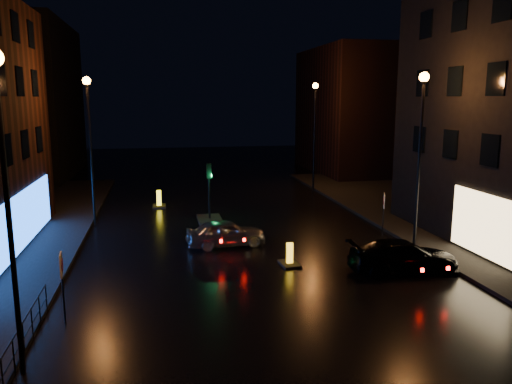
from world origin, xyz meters
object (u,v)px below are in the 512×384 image
at_px(bollard_far, 159,203).
at_px(road_sign_left, 62,271).
at_px(road_sign_right, 384,204).
at_px(bollard_near, 290,260).
at_px(dark_sedan, 403,256).
at_px(traffic_signal, 210,212).
at_px(silver_hatchback, 226,233).

bearing_deg(bollard_far, road_sign_left, -98.74).
relative_size(bollard_far, road_sign_left, 0.57).
bearing_deg(road_sign_right, bollard_near, 53.14).
height_order(dark_sedan, bollard_near, dark_sedan).
bearing_deg(road_sign_right, dark_sedan, 96.42).
height_order(bollard_far, road_sign_right, road_sign_right).
bearing_deg(dark_sedan, bollard_near, 71.91).
height_order(bollard_near, bollard_far, bollard_far).
bearing_deg(bollard_near, bollard_far, 108.59).
xyz_separation_m(dark_sedan, road_sign_left, (-13.14, -2.36, 1.08)).
bearing_deg(road_sign_left, road_sign_right, 21.52).
height_order(traffic_signal, road_sign_left, traffic_signal).
bearing_deg(bollard_far, traffic_signal, -54.49).
distance_m(bollard_near, road_sign_left, 9.71).
bearing_deg(silver_hatchback, bollard_far, 13.19).
bearing_deg(silver_hatchback, road_sign_right, -93.92).
xyz_separation_m(traffic_signal, road_sign_right, (8.64, -5.31, 1.24)).
relative_size(traffic_signal, road_sign_right, 1.48).
distance_m(silver_hatchback, dark_sedan, 8.55).
relative_size(bollard_far, road_sign_right, 0.57).
bearing_deg(bollard_near, road_sign_left, -158.99).
xyz_separation_m(silver_hatchback, bollard_near, (2.36, -3.38, -0.44)).
distance_m(bollard_far, road_sign_left, 17.65).
bearing_deg(bollard_near, traffic_signal, 102.18).
distance_m(traffic_signal, bollard_far, 5.29).
relative_size(traffic_signal, silver_hatchback, 0.89).
xyz_separation_m(traffic_signal, silver_hatchback, (0.26, -5.46, 0.16)).
distance_m(dark_sedan, road_sign_right, 5.60).
distance_m(silver_hatchback, road_sign_left, 9.85).
height_order(bollard_near, road_sign_right, road_sign_right).
bearing_deg(silver_hatchback, road_sign_left, 134.95).
distance_m(traffic_signal, road_sign_right, 10.22).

